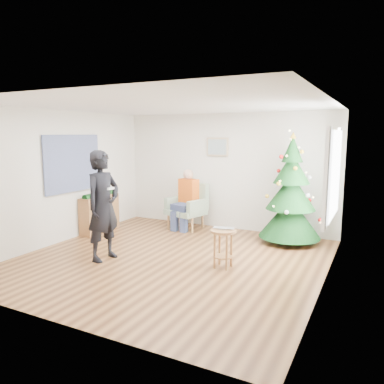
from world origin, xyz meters
The scene contains 19 objects.
floor centered at (0.00, 0.00, 0.00)m, with size 5.00×5.00×0.00m, color brown.
ceiling centered at (0.00, 0.00, 2.60)m, with size 5.00×5.00×0.00m, color white.
wall_back centered at (0.00, 2.50, 1.30)m, with size 5.00×5.00×0.00m, color silver.
wall_front centered at (0.00, -2.50, 1.30)m, with size 5.00×5.00×0.00m, color silver.
wall_left centered at (-2.50, 0.00, 1.30)m, with size 5.00×5.00×0.00m, color silver.
wall_right centered at (2.50, 0.00, 1.30)m, with size 5.00×5.00×0.00m, color silver.
window_panel centered at (2.47, 1.00, 1.50)m, with size 0.04×1.30×1.40m, color white.
curtains centered at (2.44, 1.00, 1.50)m, with size 0.05×1.75×1.50m.
christmas_tree centered at (1.59, 1.96, 0.98)m, with size 1.21×1.21×2.18m.
stool centered at (0.95, 0.03, 0.32)m, with size 0.42×0.42×0.63m.
laptop centered at (0.95, 0.03, 0.64)m, with size 0.34×0.22×0.03m, color silver.
armchair centered at (-0.75, 2.06, 0.38)m, with size 0.94×0.91×1.03m.
seated_person centered at (-0.77, 2.00, 0.70)m, with size 0.53×0.70×1.35m.
standing_man centered at (-1.03, -0.51, 0.94)m, with size 0.68×0.45×1.88m, color black.
game_controller centered at (-0.83, -0.54, 1.25)m, with size 0.04×0.13×0.04m, color white.
console centered at (-2.33, 0.89, 0.40)m, with size 0.30×1.00×0.80m, color brown.
garland centered at (-2.33, 0.89, 0.82)m, with size 0.14×0.14×0.90m, color black.
tapestry centered at (-2.46, 0.30, 1.55)m, with size 0.03×1.50×1.15m, color black.
framed_picture centered at (-0.20, 2.46, 1.85)m, with size 0.52×0.05×0.42m.
Camera 1 is at (3.13, -5.37, 2.15)m, focal length 35.00 mm.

